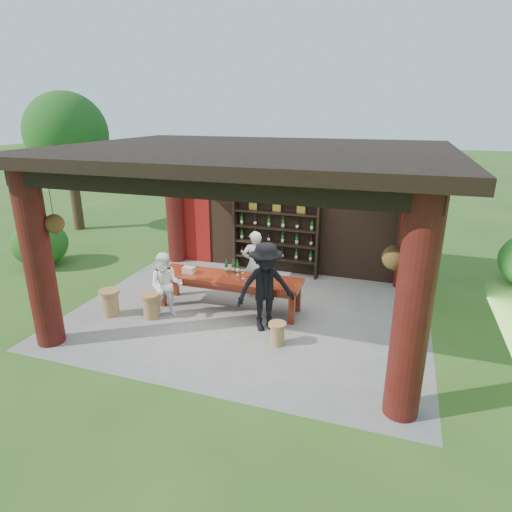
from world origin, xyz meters
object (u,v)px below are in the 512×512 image
(guest_woman, at_px, (166,286))
(napkin_basket, at_px, (189,270))
(wine_shelf, at_px, (276,236))
(guest_man, at_px, (266,287))
(tasting_table, at_px, (229,282))
(stool_near_left, at_px, (151,305))
(stool_far_left, at_px, (110,302))
(stool_near_right, at_px, (277,333))
(host, at_px, (255,264))

(guest_woman, bearing_deg, napkin_basket, 53.35)
(wine_shelf, height_order, guest_man, wine_shelf)
(guest_woman, bearing_deg, tasting_table, 12.46)
(guest_man, bearing_deg, wine_shelf, 67.13)
(stool_near_left, bearing_deg, guest_woman, 23.36)
(tasting_table, bearing_deg, guest_man, -31.83)
(stool_near_left, height_order, guest_woman, guest_woman)
(stool_near_left, bearing_deg, napkin_basket, 60.66)
(stool_near_left, relative_size, stool_far_left, 0.94)
(wine_shelf, distance_m, stool_near_right, 3.82)
(napkin_basket, bearing_deg, guest_man, -16.02)
(stool_near_right, relative_size, guest_woman, 0.31)
(tasting_table, height_order, stool_near_left, tasting_table)
(stool_near_right, bearing_deg, stool_near_left, 175.78)
(host, height_order, napkin_basket, host)
(stool_near_right, height_order, host, host)
(tasting_table, bearing_deg, host, 69.65)
(guest_man, bearing_deg, stool_near_right, -87.87)
(tasting_table, distance_m, guest_man, 1.24)
(wine_shelf, distance_m, napkin_basket, 2.82)
(tasting_table, relative_size, guest_woman, 2.26)
(host, height_order, guest_man, guest_man)
(stool_near_right, relative_size, guest_man, 0.24)
(host, bearing_deg, napkin_basket, 13.35)
(napkin_basket, bearing_deg, stool_near_left, -119.34)
(stool_near_right, distance_m, stool_far_left, 3.70)
(host, relative_size, napkin_basket, 6.07)
(wine_shelf, xyz_separation_m, guest_man, (0.69, -3.07, -0.12))
(host, bearing_deg, wine_shelf, -114.54)
(wine_shelf, bearing_deg, stool_near_left, -117.40)
(guest_man, bearing_deg, tasting_table, 112.71)
(stool_near_left, xyz_separation_m, host, (1.71, 1.77, 0.50))
(tasting_table, height_order, stool_far_left, tasting_table)
(napkin_basket, bearing_deg, wine_shelf, 63.27)
(stool_near_left, xyz_separation_m, guest_man, (2.43, 0.30, 0.62))
(wine_shelf, relative_size, host, 1.46)
(host, relative_size, guest_man, 0.88)
(napkin_basket, bearing_deg, tasting_table, 4.96)
(tasting_table, bearing_deg, stool_near_right, -38.90)
(stool_far_left, bearing_deg, wine_shelf, 53.51)
(wine_shelf, xyz_separation_m, stool_near_right, (1.08, -3.58, -0.79))
(napkin_basket, bearing_deg, host, 36.58)
(tasting_table, xyz_separation_m, stool_near_left, (-1.40, -0.94, -0.35))
(wine_shelf, relative_size, guest_woman, 1.62)
(guest_woman, height_order, guest_man, guest_man)
(tasting_table, distance_m, stool_near_right, 1.87)
(host, bearing_deg, stool_near_left, 22.74)
(stool_far_left, height_order, guest_woman, guest_woman)
(host, bearing_deg, guest_man, 92.92)
(stool_near_left, bearing_deg, stool_near_right, -4.22)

